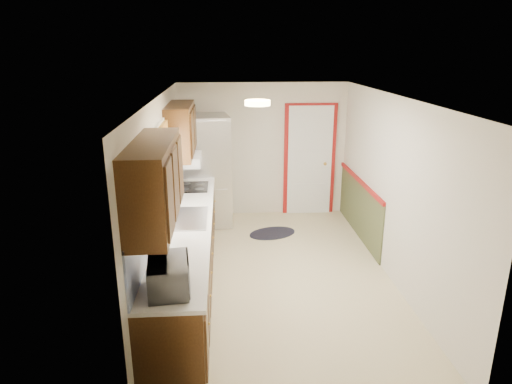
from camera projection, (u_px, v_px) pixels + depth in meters
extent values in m
cube|color=beige|center=(278.00, 276.00, 6.22)|extent=(3.20, 5.20, 0.12)
cube|color=white|center=(281.00, 97.00, 5.49)|extent=(3.20, 5.20, 0.12)
cube|color=beige|center=(263.00, 150.00, 8.23)|extent=(3.20, 0.10, 2.40)
cube|color=beige|center=(319.00, 291.00, 3.48)|extent=(3.20, 0.10, 2.40)
cube|color=beige|center=(162.00, 195.00, 5.76)|extent=(0.10, 5.20, 2.40)
cube|color=beige|center=(393.00, 190.00, 5.96)|extent=(0.10, 5.20, 2.40)
cube|color=#3C220D|center=(187.00, 258.00, 5.72)|extent=(0.60, 4.00, 0.90)
cube|color=silver|center=(186.00, 223.00, 5.58)|extent=(0.63, 4.00, 0.04)
cube|color=#5378CB|center=(159.00, 201.00, 5.47)|extent=(0.02, 4.00, 0.55)
cube|color=#3C220D|center=(154.00, 183.00, 4.06)|extent=(0.35, 1.40, 0.75)
cube|color=#3C220D|center=(181.00, 130.00, 6.62)|extent=(0.35, 1.20, 0.75)
cube|color=white|center=(159.00, 166.00, 5.44)|extent=(0.02, 1.00, 0.90)
cube|color=#CC5826|center=(161.00, 137.00, 5.34)|extent=(0.05, 1.12, 0.24)
cube|color=#B7B7BC|center=(186.00, 218.00, 5.66)|extent=(0.52, 0.82, 0.02)
cube|color=white|center=(186.00, 159.00, 6.81)|extent=(0.45, 0.60, 0.15)
cube|color=maroon|center=(309.00, 161.00, 8.32)|extent=(0.94, 0.05, 2.08)
cube|color=white|center=(310.00, 161.00, 8.30)|extent=(0.80, 0.04, 2.00)
cube|color=#464D2B|center=(359.00, 209.00, 7.47)|extent=(0.02, 2.30, 0.90)
cube|color=maroon|center=(360.00, 181.00, 7.32)|extent=(0.04, 2.30, 0.06)
cylinder|color=#FFD88C|center=(258.00, 103.00, 5.29)|extent=(0.30, 0.30, 0.06)
imported|color=white|center=(169.00, 272.00, 3.95)|extent=(0.34, 0.55, 0.35)
cube|color=#B7B7BC|center=(206.00, 171.00, 7.81)|extent=(0.88, 0.84, 1.90)
cylinder|color=black|center=(189.00, 183.00, 7.43)|extent=(0.02, 0.02, 1.33)
ellipsoid|color=black|center=(272.00, 233.00, 7.63)|extent=(0.93, 0.76, 0.01)
cube|color=black|center=(193.00, 187.00, 6.92)|extent=(0.46, 0.55, 0.02)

